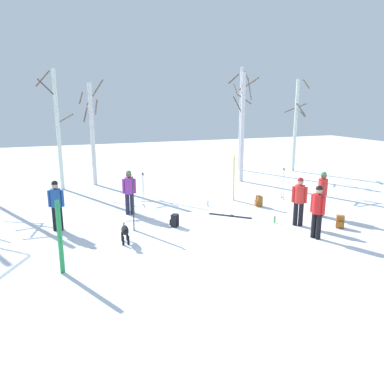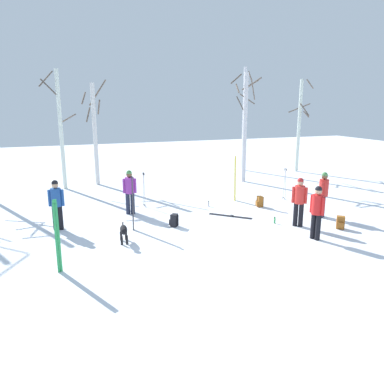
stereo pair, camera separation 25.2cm
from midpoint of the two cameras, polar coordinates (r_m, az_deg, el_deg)
name	(u,v)px [view 2 (the right image)]	position (r m, az deg, el deg)	size (l,w,h in m)	color
ground_plane	(228,242)	(11.72, 6.05, -7.63)	(60.00, 60.00, 0.00)	white
person_0	(323,192)	(14.78, 19.81, 0.06)	(0.44, 0.35, 1.72)	#1E2338
person_1	(130,189)	(14.46, -8.96, 0.42)	(0.51, 0.34, 1.72)	#1E2338
person_2	(299,199)	(13.42, 16.52, -1.00)	(0.43, 0.36, 1.72)	black
person_3	(317,209)	(12.29, 19.03, -2.48)	(0.34, 0.51, 1.72)	black
person_4	(56,202)	(13.25, -19.41, -1.39)	(0.51, 0.34, 1.72)	black
dog	(124,231)	(11.66, -9.73, -5.84)	(0.29, 0.89, 0.57)	black
ski_pair_planted_0	(235,179)	(16.37, 7.01, 2.01)	(0.17, 0.17, 1.98)	yellow
ski_pair_planted_1	(57,237)	(9.92, -19.10, -6.44)	(0.13, 0.09, 1.91)	green
ski_pair_planted_2	(133,203)	(12.65, -8.43, -1.73)	(0.10, 0.20, 1.85)	black
ski_pair_lying_0	(230,216)	(14.31, 6.35, -3.66)	(1.34, 1.27, 0.05)	black
ski_poles_0	(144,189)	(15.46, -6.85, 0.52)	(0.07, 0.27, 1.43)	#B2B2BC
ski_poles_1	(285,183)	(17.04, 14.35, 1.34)	(0.07, 0.21, 1.40)	#B2B2BC
backpack_0	(260,202)	(15.75, 10.71, -1.45)	(0.31, 0.29, 0.44)	#99591E
backpack_1	(340,223)	(13.81, 22.13, -4.34)	(0.34, 0.34, 0.44)	#99591E
backpack_2	(174,220)	(13.05, -2.19, -4.35)	(0.35, 0.34, 0.44)	black
water_bottle_0	(275,220)	(13.73, 12.97, -4.21)	(0.06, 0.06, 0.24)	green
water_bottle_1	(209,204)	(15.56, 3.00, -1.80)	(0.07, 0.07, 0.24)	silver
birch_tree_2	(60,128)	(19.39, -19.02, 9.17)	(1.60, 1.58, 5.74)	silver
birch_tree_3	(95,132)	(19.99, -14.20, 8.86)	(1.34, 1.08, 5.34)	silver
birch_tree_4	(245,125)	(20.35, 8.39, 10.10)	(1.56, 1.20, 5.72)	silver
birch_tree_5	(244,118)	(23.88, 8.26, 11.11)	(1.30, 1.02, 6.30)	silver
birch_tree_6	(299,124)	(24.18, 16.31, 9.83)	(1.26, 1.65, 5.56)	silver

